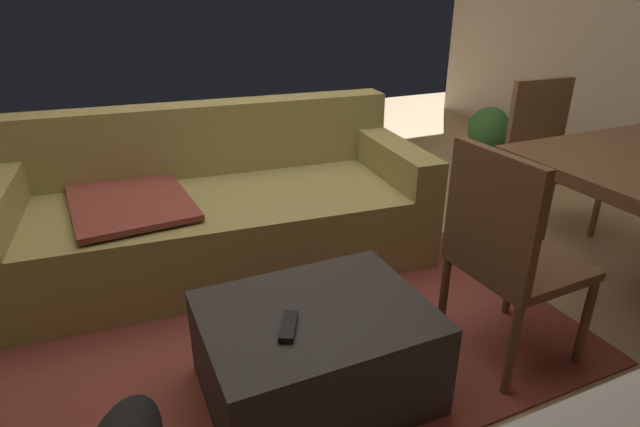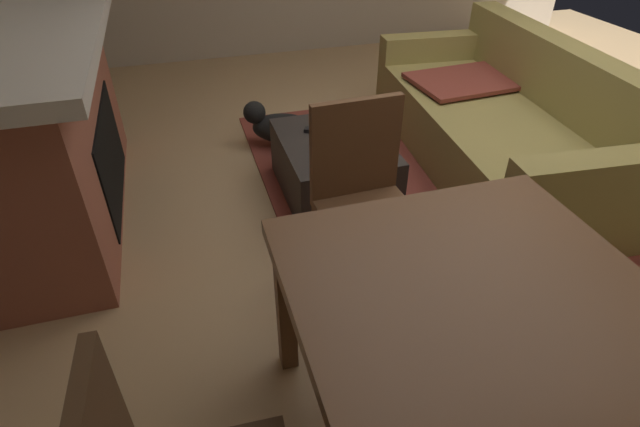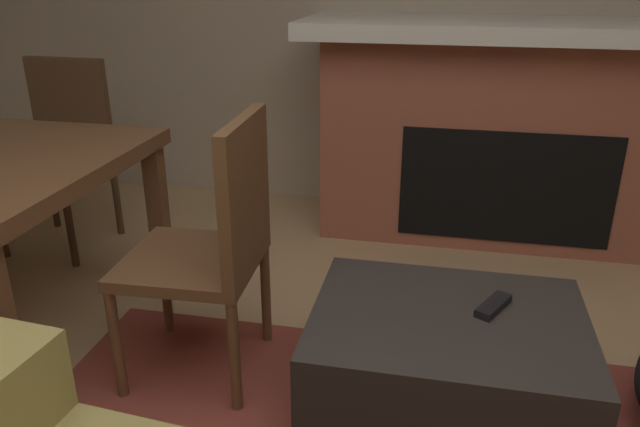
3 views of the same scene
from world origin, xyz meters
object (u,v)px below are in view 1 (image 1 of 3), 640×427
at_px(couch, 216,210).
at_px(dining_chair_west, 506,248).
at_px(ottoman_coffee_table, 316,353).
at_px(potted_plant, 488,135).
at_px(tv_remote, 289,326).
at_px(dining_chair_north, 546,147).

distance_m(couch, dining_chair_west, 1.60).
distance_m(ottoman_coffee_table, dining_chair_west, 0.84).
bearing_deg(ottoman_coffee_table, potted_plant, 37.65).
xyz_separation_m(ottoman_coffee_table, dining_chair_west, (0.77, -0.11, 0.33)).
relative_size(ottoman_coffee_table, dining_chair_west, 0.88).
bearing_deg(tv_remote, ottoman_coffee_table, 55.31).
relative_size(dining_chair_north, potted_plant, 1.77).
bearing_deg(dining_chair_north, couch, 168.80).
bearing_deg(couch, potted_plant, 14.20).
bearing_deg(ottoman_coffee_table, dining_chair_north, 23.18).
distance_m(ottoman_coffee_table, dining_chair_north, 2.16).
height_order(couch, potted_plant, couch).
xyz_separation_m(tv_remote, dining_chair_north, (2.09, 0.91, 0.12)).
relative_size(ottoman_coffee_table, dining_chair_north, 0.88).
bearing_deg(dining_chair_north, ottoman_coffee_table, -156.82).
distance_m(ottoman_coffee_table, tv_remote, 0.25).
relative_size(couch, tv_remote, 14.60).
relative_size(dining_chair_west, dining_chair_north, 1.00).
bearing_deg(potted_plant, ottoman_coffee_table, -142.35).
distance_m(dining_chair_west, potted_plant, 2.59).
height_order(tv_remote, dining_chair_north, dining_chair_north).
bearing_deg(couch, dining_chair_north, -11.20).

